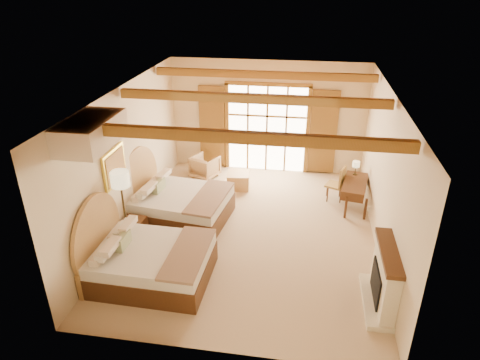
% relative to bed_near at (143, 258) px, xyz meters
% --- Properties ---
extents(floor, '(7.00, 7.00, 0.00)m').
position_rel_bed_near_xyz_m(floor, '(1.79, 1.94, -0.44)').
color(floor, tan).
rests_on(floor, ground).
extents(wall_back, '(5.50, 0.00, 5.50)m').
position_rel_bed_near_xyz_m(wall_back, '(1.79, 5.44, 1.16)').
color(wall_back, beige).
rests_on(wall_back, ground).
extents(wall_left, '(0.00, 7.00, 7.00)m').
position_rel_bed_near_xyz_m(wall_left, '(-0.96, 1.94, 1.16)').
color(wall_left, beige).
rests_on(wall_left, ground).
extents(wall_right, '(0.00, 7.00, 7.00)m').
position_rel_bed_near_xyz_m(wall_right, '(4.54, 1.94, 1.16)').
color(wall_right, beige).
rests_on(wall_right, ground).
extents(ceiling, '(7.00, 7.00, 0.00)m').
position_rel_bed_near_xyz_m(ceiling, '(1.79, 1.94, 2.76)').
color(ceiling, '#A86030').
rests_on(ceiling, ground).
extents(ceiling_beams, '(5.39, 4.60, 0.18)m').
position_rel_bed_near_xyz_m(ceiling_beams, '(1.79, 1.94, 2.64)').
color(ceiling_beams, olive).
rests_on(ceiling_beams, ceiling).
extents(french_doors, '(3.95, 0.08, 2.60)m').
position_rel_bed_near_xyz_m(french_doors, '(1.79, 5.38, 0.81)').
color(french_doors, white).
rests_on(french_doors, ground).
extents(fireplace, '(0.46, 1.40, 1.16)m').
position_rel_bed_near_xyz_m(fireplace, '(4.39, -0.06, 0.07)').
color(fireplace, beige).
rests_on(fireplace, ground).
extents(painting, '(0.06, 0.95, 0.75)m').
position_rel_bed_near_xyz_m(painting, '(-0.91, 1.19, 1.31)').
color(painting, yellow).
rests_on(painting, wall_left).
extents(canopy_valance, '(0.70, 1.40, 0.45)m').
position_rel_bed_near_xyz_m(canopy_valance, '(-0.61, -0.06, 2.51)').
color(canopy_valance, beige).
rests_on(canopy_valance, ceiling).
extents(bed_near, '(2.23, 1.73, 1.45)m').
position_rel_bed_near_xyz_m(bed_near, '(0.00, 0.00, 0.00)').
color(bed_near, '#4B2D13').
rests_on(bed_near, floor).
extents(bed_far, '(2.42, 1.94, 1.46)m').
position_rel_bed_near_xyz_m(bed_far, '(-0.08, 2.24, 0.00)').
color(bed_far, '#4B2D13').
rests_on(bed_far, floor).
extents(nightstand, '(0.50, 0.50, 0.53)m').
position_rel_bed_near_xyz_m(nightstand, '(-0.64, 1.16, -0.17)').
color(nightstand, '#4B2D13').
rests_on(nightstand, floor).
extents(floor_lamp, '(0.37, 0.37, 1.76)m').
position_rel_bed_near_xyz_m(floor_lamp, '(-0.71, 0.93, 1.06)').
color(floor_lamp, '#382C17').
rests_on(floor_lamp, floor).
extents(armchair, '(0.90, 0.91, 0.63)m').
position_rel_bed_near_xyz_m(armchair, '(0.12, 4.59, -0.12)').
color(armchair, '#A98255').
rests_on(armchair, floor).
extents(ottoman, '(0.64, 0.64, 0.42)m').
position_rel_bed_near_xyz_m(ottoman, '(1.18, 4.07, -0.23)').
color(ottoman, tan).
rests_on(ottoman, floor).
extents(desk, '(0.77, 1.35, 0.69)m').
position_rel_bed_near_xyz_m(desk, '(4.19, 3.47, -0.07)').
color(desk, '#4B2D13').
rests_on(desk, floor).
extents(desk_chair, '(0.55, 0.53, 0.93)m').
position_rel_bed_near_xyz_m(desk_chair, '(3.75, 3.78, -0.15)').
color(desk_chair, '#AF8C45').
rests_on(desk_chair, floor).
extents(desk_lamp, '(0.18, 0.18, 0.36)m').
position_rel_bed_near_xyz_m(desk_lamp, '(4.21, 3.91, 0.52)').
color(desk_lamp, '#382C17').
rests_on(desk_lamp, desk).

